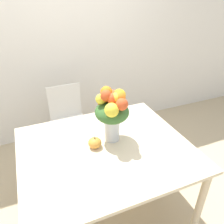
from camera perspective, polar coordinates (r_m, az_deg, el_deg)
The scene contains 6 objects.
ground_plane at distance 2.37m, azimuth -1.41°, elevation -23.70°, with size 12.00×12.00×0.00m, color tan.
wall_back at distance 2.93m, azimuth -13.17°, elevation 18.17°, with size 8.00×0.06×2.70m.
dining_table at distance 1.87m, azimuth -1.67°, elevation -11.20°, with size 1.37×1.15×0.76m.
flower_vase at distance 1.74m, azimuth 0.01°, elevation 0.33°, with size 0.28×0.31×0.48m.
pumpkin at distance 1.79m, azimuth -4.52°, elevation -8.00°, with size 0.11×0.11×0.10m.
dining_chair_near_window at distance 2.72m, azimuth -11.13°, elevation -2.40°, with size 0.43×0.43×0.91m.
Camera 1 is at (-0.49, -1.32, 1.91)m, focal length 35.00 mm.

